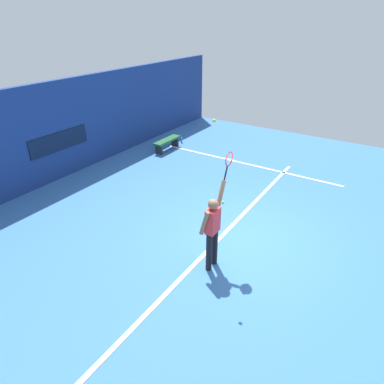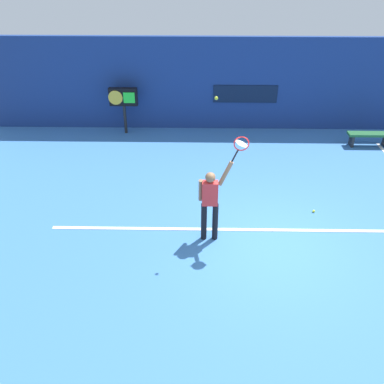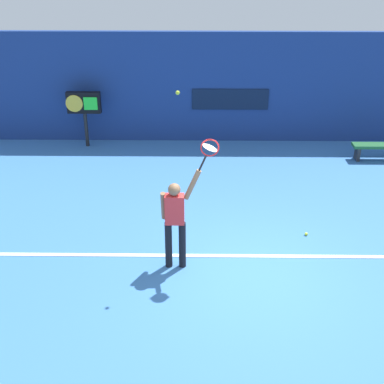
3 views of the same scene
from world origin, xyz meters
The scene contains 11 objects.
ground_plane centered at (0.00, 0.00, 0.00)m, with size 18.00×18.00×0.00m, color #3870B2.
back_wall centered at (0.00, 6.84, 1.57)m, with size 18.00×0.20×3.15m, color navy.
sponsor_banner_center centered at (0.00, 6.72, 1.27)m, with size 2.20×0.03×0.60m, color #0C1933.
court_baseline centered at (0.00, 0.53, 0.01)m, with size 10.00×0.10×0.01m, color white.
court_sideline centered at (4.37, 2.00, 0.01)m, with size 0.10×7.00×0.01m, color white.
tennis_player centered at (-1.32, 0.19, 1.01)m, with size 0.71×0.31×1.96m.
tennis_racket centered at (-0.73, 0.19, 2.32)m, with size 0.41×0.27×0.62m.
tennis_ball centered at (-1.25, 0.27, 3.26)m, with size 0.07×0.07×0.07m, color #CCE033.
court_bench centered at (3.97, 5.33, 0.34)m, with size 1.40×0.36×0.45m.
water_bottle centered at (5.01, 5.33, 0.12)m, with size 0.07×0.07×0.24m, color #338CD8.
spare_ball centered at (1.30, 1.31, 0.03)m, with size 0.07×0.07×0.07m, color #CCE033.
Camera 1 is at (-6.43, -2.60, 4.95)m, focal length 31.39 mm.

